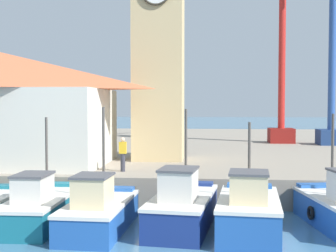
{
  "coord_description": "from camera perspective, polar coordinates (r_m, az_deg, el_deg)",
  "views": [
    {
      "loc": [
        0.86,
        -10.97,
        4.55
      ],
      "look_at": [
        -0.94,
        10.95,
        3.5
      ],
      "focal_mm": 50.0,
      "sensor_mm": 36.0,
      "label": 1
    }
  ],
  "objects": [
    {
      "name": "quay_wharf",
      "position": [
        40.12,
        3.46,
        -2.83
      ],
      "size": [
        120.0,
        40.0,
        1.33
      ],
      "primitive_type": "cube",
      "color": "gray",
      "rests_on": "ground"
    },
    {
      "name": "fishing_boat_left_outer",
      "position": [
        18.44,
        -15.24,
        -9.42
      ],
      "size": [
        2.02,
        5.17,
        4.03
      ],
      "color": "#196B7F",
      "rests_on": "ground"
    },
    {
      "name": "fishing_boat_left_inner",
      "position": [
        17.16,
        -8.42,
        -10.22
      ],
      "size": [
        2.19,
        4.93,
        4.42
      ],
      "color": "#2356A8",
      "rests_on": "ground"
    },
    {
      "name": "fishing_boat_mid_left",
      "position": [
        17.34,
        1.77,
        -9.82
      ],
      "size": [
        2.64,
        5.31,
        4.35
      ],
      "color": "navy",
      "rests_on": "ground"
    },
    {
      "name": "fishing_boat_center",
      "position": [
        16.78,
        9.81,
        -10.21
      ],
      "size": [
        2.52,
        4.84,
        3.89
      ],
      "color": "#2356A8",
      "rests_on": "ground"
    },
    {
      "name": "clock_tower",
      "position": [
        27.3,
        -1.14,
        11.05
      ],
      "size": [
        3.32,
        3.32,
        15.12
      ],
      "color": "tan",
      "rests_on": "quay_wharf"
    },
    {
      "name": "port_crane_near",
      "position": [
        39.28,
        19.34,
        8.34
      ],
      "size": [
        2.38,
        10.11,
        19.46
      ],
      "color": "navy",
      "rests_on": "quay_wharf"
    },
    {
      "name": "port_crane_far",
      "position": [
        39.85,
        13.48,
        7.03
      ],
      "size": [
        5.02,
        8.87,
        16.62
      ],
      "color": "maroon",
      "rests_on": "quay_wharf"
    },
    {
      "name": "dock_worker_near_tower",
      "position": [
        22.32,
        -5.53,
        -3.38
      ],
      "size": [
        0.34,
        0.22,
        1.62
      ],
      "color": "#33333D",
      "rests_on": "quay_wharf"
    }
  ]
}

